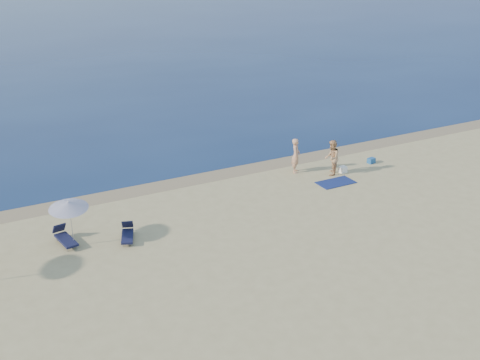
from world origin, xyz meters
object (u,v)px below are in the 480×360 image
object	(u,v)px
person_left	(296,155)
person_right	(332,158)
umbrella_near	(68,205)
blue_cooler	(371,161)

from	to	relation	value
person_left	person_right	bearing A→B (deg)	-92.43
person_right	person_left	bearing A→B (deg)	-89.92
umbrella_near	person_right	bearing A→B (deg)	22.79
person_left	umbrella_near	distance (m)	13.15
person_left	umbrella_near	size ratio (longest dim) A/B	0.90
person_right	umbrella_near	bearing A→B (deg)	-45.00
umbrella_near	blue_cooler	bearing A→B (deg)	22.96
person_left	person_right	world-z (taller)	person_right
blue_cooler	person_right	bearing A→B (deg)	177.26
person_left	umbrella_near	xyz separation A→B (m)	(-12.86, -2.62, 0.88)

